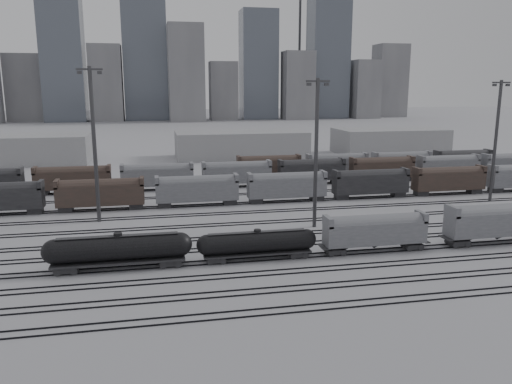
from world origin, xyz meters
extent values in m
plane|color=#AEAEB2|center=(0.00, 0.00, 0.00)|extent=(900.00, 900.00, 0.00)
cube|color=black|center=(0.00, -14.72, 0.08)|extent=(220.00, 0.07, 0.16)
cube|color=black|center=(0.00, -13.28, 0.08)|extent=(220.00, 0.07, 0.16)
cube|color=black|center=(0.00, -9.72, 0.08)|extent=(220.00, 0.07, 0.16)
cube|color=black|center=(0.00, -8.28, 0.08)|extent=(220.00, 0.07, 0.16)
cube|color=black|center=(0.00, -4.72, 0.08)|extent=(220.00, 0.07, 0.16)
cube|color=black|center=(0.00, -3.28, 0.08)|extent=(220.00, 0.07, 0.16)
cube|color=black|center=(0.00, 0.28, 0.08)|extent=(220.00, 0.07, 0.16)
cube|color=black|center=(0.00, 1.72, 0.08)|extent=(220.00, 0.07, 0.16)
cube|color=black|center=(0.00, 5.28, 0.08)|extent=(220.00, 0.07, 0.16)
cube|color=black|center=(0.00, 6.72, 0.08)|extent=(220.00, 0.07, 0.16)
cube|color=black|center=(0.00, 10.28, 0.08)|extent=(220.00, 0.07, 0.16)
cube|color=black|center=(0.00, 11.72, 0.08)|extent=(220.00, 0.07, 0.16)
cube|color=black|center=(0.00, 17.28, 0.08)|extent=(220.00, 0.07, 0.16)
cube|color=black|center=(0.00, 18.72, 0.08)|extent=(220.00, 0.07, 0.16)
cube|color=black|center=(0.00, 24.28, 0.08)|extent=(220.00, 0.07, 0.16)
cube|color=black|center=(0.00, 25.72, 0.08)|extent=(220.00, 0.07, 0.16)
cube|color=black|center=(0.00, 31.28, 0.08)|extent=(220.00, 0.07, 0.16)
cube|color=black|center=(0.00, 32.72, 0.08)|extent=(220.00, 0.07, 0.16)
cube|color=black|center=(0.00, 39.28, 0.08)|extent=(220.00, 0.07, 0.16)
cube|color=black|center=(0.00, 40.72, 0.08)|extent=(220.00, 0.07, 0.16)
cube|color=black|center=(0.00, 47.28, 0.08)|extent=(220.00, 0.07, 0.16)
cube|color=black|center=(0.00, 48.72, 0.08)|extent=(220.00, 0.07, 0.16)
cube|color=black|center=(0.00, 55.28, 0.08)|extent=(220.00, 0.07, 0.16)
cube|color=black|center=(0.00, 56.72, 0.08)|extent=(220.00, 0.07, 0.16)
cube|color=black|center=(-27.01, 1.00, 0.55)|extent=(2.60, 2.10, 0.70)
cube|color=black|center=(-14.99, 1.00, 0.55)|extent=(2.60, 2.10, 0.70)
cube|color=black|center=(-21.00, 1.00, 1.05)|extent=(15.52, 2.70, 0.25)
cylinder|color=black|center=(-21.00, 1.00, 2.65)|extent=(14.52, 2.90, 2.90)
sphere|color=black|center=(-28.26, 1.00, 2.65)|extent=(2.90, 2.90, 2.90)
sphere|color=black|center=(-13.74, 1.00, 2.65)|extent=(2.90, 2.90, 2.90)
cylinder|color=black|center=(-21.00, 1.00, 4.26)|extent=(1.00, 1.00, 0.50)
cube|color=black|center=(-21.00, 1.00, 4.16)|extent=(14.02, 0.90, 0.06)
cube|color=black|center=(-9.42, 1.00, 0.48)|extent=(2.29, 1.85, 0.62)
cube|color=black|center=(1.15, 1.00, 0.48)|extent=(2.29, 1.85, 0.62)
cube|color=black|center=(-4.14, 1.00, 0.92)|extent=(13.64, 2.38, 0.22)
cylinder|color=black|center=(-4.14, 1.00, 2.33)|extent=(12.76, 2.55, 2.55)
sphere|color=black|center=(-10.52, 1.00, 2.33)|extent=(2.55, 2.55, 2.55)
sphere|color=black|center=(2.25, 1.00, 2.33)|extent=(2.55, 2.55, 2.55)
cylinder|color=black|center=(-4.14, 1.00, 3.74)|extent=(0.88, 0.88, 0.44)
cube|color=black|center=(-4.14, 1.00, 3.65)|extent=(12.32, 0.79, 0.05)
cube|color=black|center=(6.23, 1.00, 0.50)|extent=(2.37, 1.92, 0.64)
cube|color=black|center=(17.18, 1.00, 0.50)|extent=(2.37, 1.92, 0.64)
cube|color=gray|center=(11.70, 1.00, 2.65)|extent=(13.69, 2.74, 2.92)
cylinder|color=gray|center=(11.70, 1.00, 3.74)|extent=(12.41, 2.65, 2.65)
cube|color=gray|center=(5.14, 1.00, 4.47)|extent=(0.64, 2.74, 1.28)
cube|color=gray|center=(18.27, 1.00, 4.47)|extent=(0.64, 2.74, 1.28)
cone|color=black|center=(11.70, 1.00, 0.87)|extent=(2.19, 2.19, 0.82)
cube|color=black|center=(24.01, 1.00, 0.56)|extent=(2.64, 2.13, 0.71)
cube|color=gray|center=(30.10, 1.00, 2.94)|extent=(15.21, 3.04, 3.25)
cylinder|color=gray|center=(30.10, 1.00, 4.16)|extent=(13.79, 2.94, 2.94)
cube|color=gray|center=(22.79, 1.00, 4.97)|extent=(0.71, 3.04, 1.42)
cone|color=black|center=(30.10, 1.00, 0.96)|extent=(2.43, 2.43, 0.91)
cylinder|color=#39393B|center=(-25.60, 24.05, 12.28)|extent=(0.63, 0.63, 24.56)
cube|color=#39393B|center=(-25.60, 24.05, 24.07)|extent=(3.93, 0.29, 0.29)
cube|color=#39393B|center=(-27.08, 24.05, 23.58)|extent=(0.69, 0.49, 0.49)
cube|color=#39393B|center=(-24.13, 24.05, 23.58)|extent=(0.69, 0.49, 0.49)
cylinder|color=#39393B|center=(7.67, 14.10, 11.36)|extent=(0.58, 0.58, 22.71)
cube|color=#39393B|center=(7.67, 14.10, 22.26)|extent=(3.63, 0.27, 0.27)
cube|color=#39393B|center=(6.31, 14.10, 21.81)|extent=(0.64, 0.45, 0.45)
cube|color=#39393B|center=(9.04, 14.10, 21.81)|extent=(0.64, 0.45, 0.45)
cylinder|color=#39393B|center=(46.19, 24.46, 11.34)|extent=(0.58, 0.58, 22.69)
cube|color=#39393B|center=(46.19, 24.46, 22.24)|extent=(3.63, 0.27, 0.27)
cube|color=#39393B|center=(44.83, 24.46, 21.78)|extent=(0.64, 0.45, 0.45)
cube|color=#39393B|center=(47.55, 24.46, 21.78)|extent=(0.64, 0.45, 0.45)
cube|color=#46332C|center=(-26.00, 32.00, 2.80)|extent=(15.00, 3.00, 5.60)
cube|color=gray|center=(-9.00, 32.00, 2.80)|extent=(15.00, 3.00, 5.60)
cube|color=gray|center=(8.00, 32.00, 2.80)|extent=(15.00, 3.00, 5.60)
cube|color=black|center=(25.00, 32.00, 2.80)|extent=(15.00, 3.00, 5.60)
cube|color=#46332C|center=(42.00, 32.00, 2.80)|extent=(15.00, 3.00, 5.60)
cube|color=#46332C|center=(-33.00, 48.00, 2.80)|extent=(15.00, 3.00, 5.60)
cube|color=gray|center=(-16.00, 48.00, 2.80)|extent=(15.00, 3.00, 5.60)
cube|color=gray|center=(1.00, 48.00, 2.80)|extent=(15.00, 3.00, 5.60)
cube|color=black|center=(18.00, 48.00, 2.80)|extent=(15.00, 3.00, 5.60)
cube|color=#46332C|center=(35.00, 48.00, 2.80)|extent=(15.00, 3.00, 5.60)
cube|color=gray|center=(52.00, 48.00, 2.80)|extent=(15.00, 3.00, 5.60)
cube|color=gray|center=(69.00, 48.00, 2.80)|extent=(15.00, 3.00, 5.60)
cube|color=#46332C|center=(10.00, 56.00, 2.80)|extent=(15.00, 3.00, 5.60)
cube|color=gray|center=(27.00, 56.00, 2.80)|extent=(15.00, 3.00, 5.60)
cube|color=gray|center=(44.00, 56.00, 2.80)|extent=(15.00, 3.00, 5.60)
cube|color=black|center=(61.00, 56.00, 2.80)|extent=(15.00, 3.00, 5.60)
cube|color=#A6A6A8|center=(10.00, 95.00, 4.00)|extent=(40.00, 18.00, 8.00)
cube|color=#A6A6A8|center=(60.00, 95.00, 4.00)|extent=(35.00, 18.00, 8.00)
cube|color=gray|center=(-95.00, 280.00, 21.00)|extent=(22.00, 17.60, 42.00)
cube|color=#515762|center=(-70.00, 280.00, 40.00)|extent=(25.00, 20.00, 80.00)
cube|color=gray|center=(-45.00, 280.00, 24.00)|extent=(20.00, 16.00, 48.00)
cube|color=#515762|center=(-20.00, 280.00, 47.50)|extent=(28.00, 22.40, 95.00)
cube|color=gray|center=(5.00, 280.00, 30.00)|extent=(22.00, 17.60, 60.00)
cube|color=gray|center=(30.00, 280.00, 19.00)|extent=(18.00, 14.40, 38.00)
cube|color=#515762|center=(55.00, 280.00, 36.00)|extent=(24.00, 19.20, 72.00)
cube|color=gray|center=(80.00, 280.00, 22.50)|extent=(20.00, 16.00, 45.00)
cube|color=#515762|center=(105.00, 280.00, 44.00)|extent=(26.00, 20.80, 88.00)
cube|color=gray|center=(130.00, 280.00, 20.00)|extent=(18.00, 14.40, 40.00)
cube|color=gray|center=(155.00, 280.00, 26.00)|extent=(22.00, 17.60, 52.00)
cylinder|color=#39393B|center=(-30.00, 305.00, 50.00)|extent=(1.80, 1.80, 100.00)
cylinder|color=#39393B|center=(90.00, 305.00, 50.00)|extent=(1.80, 1.80, 100.00)
camera|label=1|loc=(-16.28, -57.75, 21.35)|focal=35.00mm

